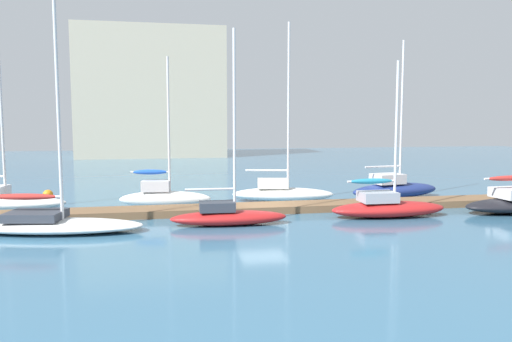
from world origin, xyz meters
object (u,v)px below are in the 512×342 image
object	(u,v)px
sailboat_5	(387,206)
mooring_buoy_orange	(48,195)
sailboat_2	(164,196)
sailboat_3	(228,214)
sailboat_1	(51,222)
sailboat_6	(395,188)
sailboat_4	(282,192)
harbor_building_distant	(152,93)

from	to	relation	value
sailboat_5	mooring_buoy_orange	size ratio (longest dim) A/B	12.89
sailboat_2	sailboat_3	size ratio (longest dim) A/B	0.93
sailboat_1	sailboat_5	distance (m)	16.04
sailboat_2	sailboat_6	world-z (taller)	sailboat_6
sailboat_5	sailboat_6	xyz separation A→B (m)	(3.29, 5.75, 0.07)
sailboat_1	sailboat_6	distance (m)	20.27
sailboat_2	sailboat_5	distance (m)	12.19
sailboat_6	sailboat_5	bearing A→B (deg)	-130.48
sailboat_2	sailboat_4	world-z (taller)	sailboat_4
sailboat_5	sailboat_2	bearing A→B (deg)	156.80
sailboat_6	harbor_building_distant	bearing A→B (deg)	100.13
sailboat_4	sailboat_6	xyz separation A→B (m)	(7.34, -0.12, 0.04)
sailboat_1	sailboat_4	distance (m)	13.52
sailboat_1	sailboat_5	bearing A→B (deg)	11.68
sailboat_1	harbor_building_distant	world-z (taller)	harbor_building_distant
mooring_buoy_orange	harbor_building_distant	bearing A→B (deg)	80.90
sailboat_2	sailboat_3	xyz separation A→B (m)	(2.89, -5.43, -0.16)
sailboat_2	sailboat_3	distance (m)	6.15
sailboat_5	mooring_buoy_orange	bearing A→B (deg)	154.06
sailboat_1	harbor_building_distant	xyz separation A→B (m)	(3.83, 46.87, 8.15)
sailboat_4	sailboat_5	bearing A→B (deg)	-44.09
mooring_buoy_orange	harbor_building_distant	xyz separation A→B (m)	(5.96, 37.22, 8.29)
sailboat_2	sailboat_5	bearing A→B (deg)	-16.65
sailboat_1	sailboat_6	world-z (taller)	sailboat_1
sailboat_3	sailboat_5	size ratio (longest dim) A/B	1.15
sailboat_2	sailboat_5	world-z (taller)	sailboat_2
harbor_building_distant	sailboat_5	bearing A→B (deg)	-75.29
sailboat_2	sailboat_6	bearing A→B (deg)	10.56
sailboat_2	sailboat_3	bearing A→B (deg)	-54.30
sailboat_4	harbor_building_distant	distance (m)	42.22
sailboat_1	sailboat_2	world-z (taller)	sailboat_1
harbor_building_distant	mooring_buoy_orange	bearing A→B (deg)	-99.10
sailboat_3	sailboat_6	size ratio (longest dim) A/B	0.92
sailboat_1	sailboat_4	xyz separation A→B (m)	(11.99, 6.24, 0.14)
mooring_buoy_orange	harbor_building_distant	distance (m)	38.59
sailboat_2	mooring_buoy_orange	size ratio (longest dim) A/B	13.78
sailboat_6	sailboat_1	bearing A→B (deg)	-173.13
sailboat_5	sailboat_6	bearing A→B (deg)	61.35
sailboat_4	mooring_buoy_orange	bearing A→B (deg)	177.72
sailboat_4	sailboat_5	distance (m)	7.13
sailboat_5	sailboat_1	bearing A→B (deg)	-177.55
mooring_buoy_orange	harbor_building_distant	world-z (taller)	harbor_building_distant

